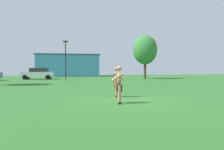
{
  "coord_description": "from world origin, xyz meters",
  "views": [
    {
      "loc": [
        -3.14,
        -10.25,
        1.53
      ],
      "look_at": [
        -0.54,
        1.7,
        1.17
      ],
      "focal_mm": 36.16,
      "sensor_mm": 36.0,
      "label": 1
    }
  ],
  "objects_px": {
    "frisbee": "(119,99)",
    "tree_behind_players": "(145,50)",
    "player_with_cap": "(119,83)",
    "car_white_near_post": "(38,73)",
    "lamp_post": "(66,56)",
    "player_in_red": "(117,81)"
  },
  "relations": [
    {
      "from": "player_with_cap",
      "to": "player_in_red",
      "type": "relative_size",
      "value": 1.02
    },
    {
      "from": "frisbee",
      "to": "tree_behind_players",
      "type": "relative_size",
      "value": 0.04
    },
    {
      "from": "lamp_post",
      "to": "tree_behind_players",
      "type": "height_order",
      "value": "tree_behind_players"
    },
    {
      "from": "car_white_near_post",
      "to": "player_with_cap",
      "type": "bearing_deg",
      "value": -76.02
    },
    {
      "from": "player_with_cap",
      "to": "car_white_near_post",
      "type": "distance_m",
      "value": 24.03
    },
    {
      "from": "lamp_post",
      "to": "tree_behind_players",
      "type": "bearing_deg",
      "value": 13.14
    },
    {
      "from": "frisbee",
      "to": "player_with_cap",
      "type": "bearing_deg",
      "value": -104.07
    },
    {
      "from": "lamp_post",
      "to": "tree_behind_players",
      "type": "xyz_separation_m",
      "value": [
        11.57,
        2.7,
        1.14
      ]
    },
    {
      "from": "player_with_cap",
      "to": "lamp_post",
      "type": "height_order",
      "value": "lamp_post"
    },
    {
      "from": "car_white_near_post",
      "to": "frisbee",
      "type": "bearing_deg",
      "value": -74.33
    },
    {
      "from": "player_in_red",
      "to": "car_white_near_post",
      "type": "bearing_deg",
      "value": 106.39
    },
    {
      "from": "player_with_cap",
      "to": "car_white_near_post",
      "type": "relative_size",
      "value": 0.37
    },
    {
      "from": "frisbee",
      "to": "car_white_near_post",
      "type": "bearing_deg",
      "value": 105.67
    },
    {
      "from": "car_white_near_post",
      "to": "lamp_post",
      "type": "height_order",
      "value": "lamp_post"
    },
    {
      "from": "player_with_cap",
      "to": "tree_behind_players",
      "type": "xyz_separation_m",
      "value": [
        9.5,
        22.12,
        3.36
      ]
    },
    {
      "from": "player_with_cap",
      "to": "player_in_red",
      "type": "height_order",
      "value": "player_with_cap"
    },
    {
      "from": "frisbee",
      "to": "car_white_near_post",
      "type": "distance_m",
      "value": 22.79
    },
    {
      "from": "tree_behind_players",
      "to": "player_with_cap",
      "type": "bearing_deg",
      "value": -113.24
    },
    {
      "from": "player_in_red",
      "to": "frisbee",
      "type": "bearing_deg",
      "value": -94.92
    },
    {
      "from": "player_in_red",
      "to": "frisbee",
      "type": "relative_size",
      "value": 6.5
    },
    {
      "from": "player_with_cap",
      "to": "lamp_post",
      "type": "distance_m",
      "value": 19.65
    },
    {
      "from": "lamp_post",
      "to": "tree_behind_players",
      "type": "distance_m",
      "value": 11.94
    }
  ]
}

